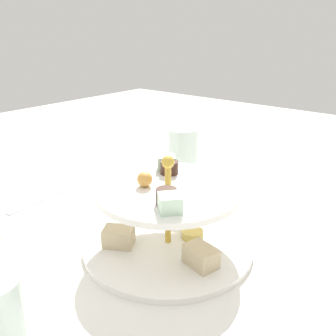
# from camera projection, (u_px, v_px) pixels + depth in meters

# --- Properties ---
(ground_plane) EXTENTS (2.40, 2.40, 0.00)m
(ground_plane) POSITION_uv_depth(u_px,v_px,m) (168.00, 247.00, 0.60)
(ground_plane) COLOR silver
(tiered_serving_stand) EXTENTS (0.28, 0.28, 0.16)m
(tiered_serving_stand) POSITION_uv_depth(u_px,v_px,m) (168.00, 221.00, 0.59)
(tiered_serving_stand) COLOR white
(tiered_serving_stand) RESTS_ON ground_plane
(water_glass_tall_right) EXTENTS (0.07, 0.07, 0.13)m
(water_glass_tall_right) POSITION_uv_depth(u_px,v_px,m) (183.00, 156.00, 0.83)
(water_glass_tall_right) COLOR silver
(water_glass_tall_right) RESTS_ON ground_plane
(butter_knife_right) EXTENTS (0.17, 0.03, 0.00)m
(butter_knife_right) POSITION_uv_depth(u_px,v_px,m) (43.00, 198.00, 0.77)
(butter_knife_right) COLOR silver
(butter_knife_right) RESTS_ON ground_plane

